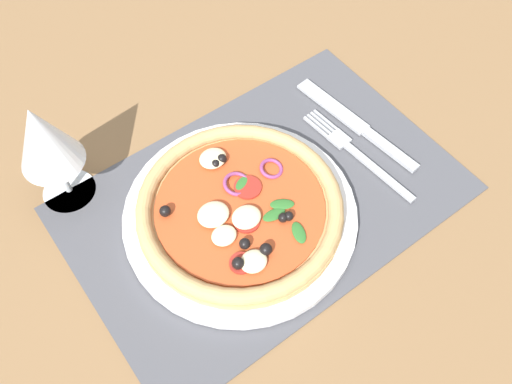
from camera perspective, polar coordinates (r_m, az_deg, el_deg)
ground_plane at (r=67.72cm, az=0.82°, el=-1.24°), size 190.00×140.00×2.40cm
placemat at (r=66.53cm, az=0.83°, el=-0.60°), size 46.01×30.40×0.40cm
plate at (r=64.35cm, az=-1.64°, el=-2.42°), size 27.26×27.26×1.17cm
pizza at (r=62.90cm, az=-1.70°, el=-1.67°), size 23.84×23.84×2.69cm
fork at (r=71.22cm, az=9.96°, el=4.29°), size 2.86×18.06×0.44cm
knife at (r=74.08cm, az=10.18°, el=7.05°), size 3.68×20.06×0.62cm
wine_glass at (r=63.32cm, az=-21.15°, el=5.05°), size 7.20×7.20×14.90cm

